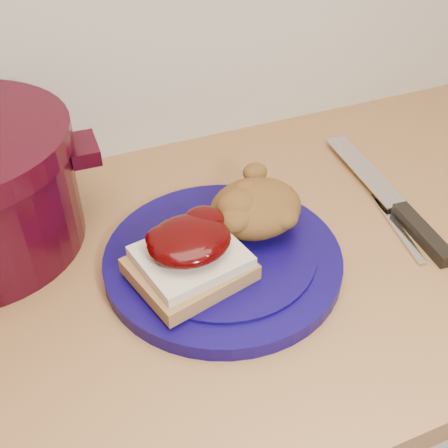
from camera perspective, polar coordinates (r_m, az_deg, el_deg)
name	(u,v)px	position (r m, az deg, el deg)	size (l,w,h in m)	color
base_cabinet	(241,441)	(1.11, 1.74, -21.16)	(4.00, 0.60, 0.86)	beige
plate	(223,259)	(0.71, -0.12, -3.62)	(0.30, 0.30, 0.02)	#0C0547
sandwich	(190,255)	(0.66, -3.52, -3.21)	(0.15, 0.14, 0.06)	olive
stuffing_mound	(256,208)	(0.72, 3.24, 1.64)	(0.12, 0.11, 0.06)	brown
chef_knife	(405,214)	(0.82, 17.91, 0.95)	(0.05, 0.32, 0.02)	black
butter_knife	(397,226)	(0.81, 17.14, -0.24)	(0.15, 0.01, 0.00)	silver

